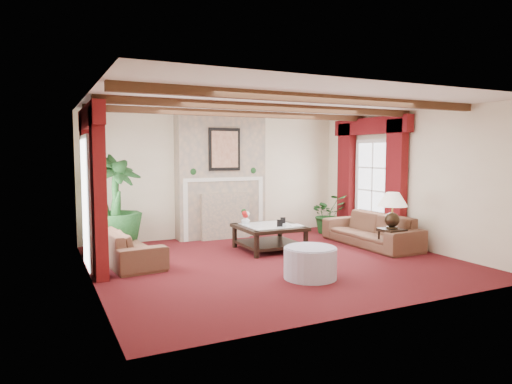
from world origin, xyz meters
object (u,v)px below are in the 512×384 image
sofa_right (371,225)px  side_table (391,241)px  ottoman (310,263)px  sofa_left (127,239)px  potted_palm (114,225)px  coffee_table (269,238)px

sofa_right → side_table: size_ratio=4.61×
sofa_right → ottoman: (-2.41, -1.52, -0.20)m
sofa_left → ottoman: (2.29, -2.24, -0.16)m
sofa_left → potted_palm: 0.90m
coffee_table → ottoman: size_ratio=1.47×
sofa_left → side_table: (4.52, -1.52, -0.15)m
potted_palm → coffee_table: 2.95m
sofa_left → coffee_table: sofa_left is taller
sofa_right → potted_palm: size_ratio=1.04×
sofa_left → ottoman: 3.21m
potted_palm → coffee_table: potted_palm is taller
sofa_right → potted_palm: (-4.78, 1.60, 0.09)m
sofa_right → sofa_left: bearing=-99.1°
sofa_right → side_table: bearing=-13.0°
sofa_right → coffee_table: bearing=-104.3°
sofa_left → sofa_right: (4.70, -0.72, 0.04)m
potted_palm → ottoman: 3.93m
potted_palm → ottoman: potted_palm is taller
potted_palm → coffee_table: (2.72, -1.09, -0.28)m
sofa_left → coffee_table: bearing=-100.1°
coffee_table → sofa_left: bearing=175.9°
sofa_left → potted_palm: (-0.08, 0.88, 0.13)m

